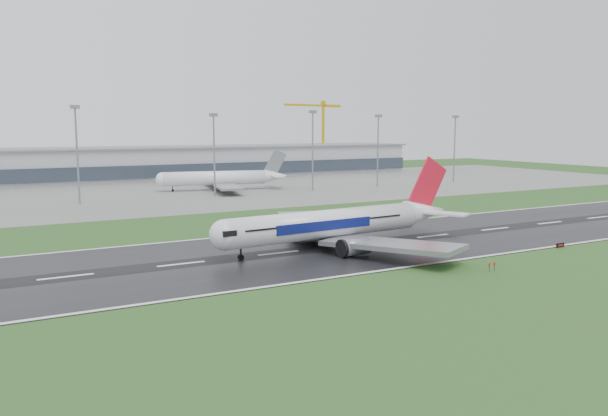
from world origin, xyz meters
TOP-DOWN VIEW (x-y plane):
  - ground at (0.00, 0.00)m, footprint 520.00×520.00m
  - runway at (0.00, 0.00)m, footprint 400.00×45.00m
  - apron at (0.00, 125.00)m, footprint 400.00×130.00m
  - terminal at (0.00, 185.00)m, footprint 240.00×36.00m
  - main_airliner at (-25.40, -0.47)m, footprint 63.86×61.24m
  - parked_airliner at (-7.96, 119.40)m, footprint 62.56×59.64m
  - tower_crane at (86.62, 200.00)m, footprint 41.00×8.52m
  - runway_sign at (14.71, -23.18)m, footprint 2.29×0.82m
  - floodmast_1 at (-64.35, 100.00)m, footprint 0.64×0.64m
  - floodmast_2 at (-17.39, 100.00)m, footprint 0.64×0.64m
  - floodmast_3 at (23.68, 100.00)m, footprint 0.64×0.64m
  - floodmast_4 at (55.20, 100.00)m, footprint 0.64×0.64m
  - floodmast_5 at (97.81, 100.00)m, footprint 0.64×0.64m

SIDE VIEW (x-z plane):
  - ground at x=0.00m, z-range 0.00..0.00m
  - apron at x=0.00m, z-range 0.00..0.08m
  - runway at x=0.00m, z-range 0.00..0.10m
  - runway_sign at x=14.71m, z-range 0.00..1.04m
  - terminal at x=0.00m, z-range 0.00..15.00m
  - parked_airliner at x=-7.96m, z-range 0.08..15.86m
  - main_airliner at x=-25.40m, z-range 0.10..17.73m
  - floodmast_2 at x=-17.39m, z-range 0.00..29.06m
  - floodmast_4 at x=55.20m, z-range 0.00..29.34m
  - floodmast_5 at x=97.81m, z-range 0.00..29.41m
  - floodmast_3 at x=23.68m, z-range 0.00..30.67m
  - floodmast_1 at x=-64.35m, z-range 0.00..31.15m
  - tower_crane at x=86.62m, z-range 0.00..40.90m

